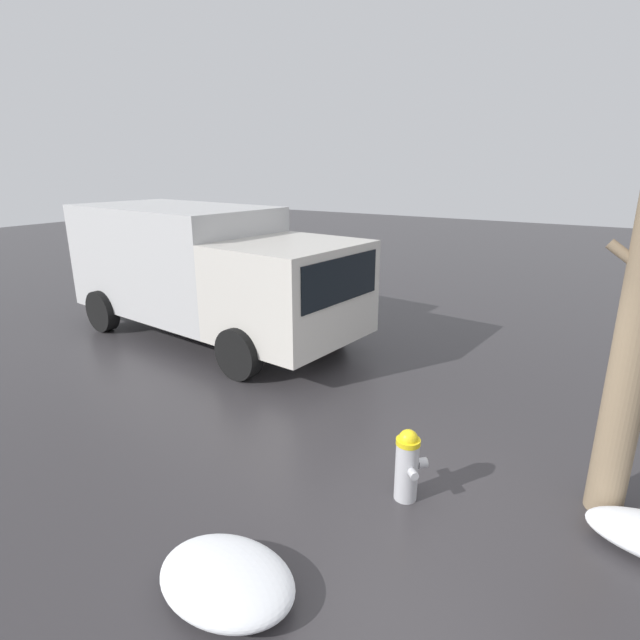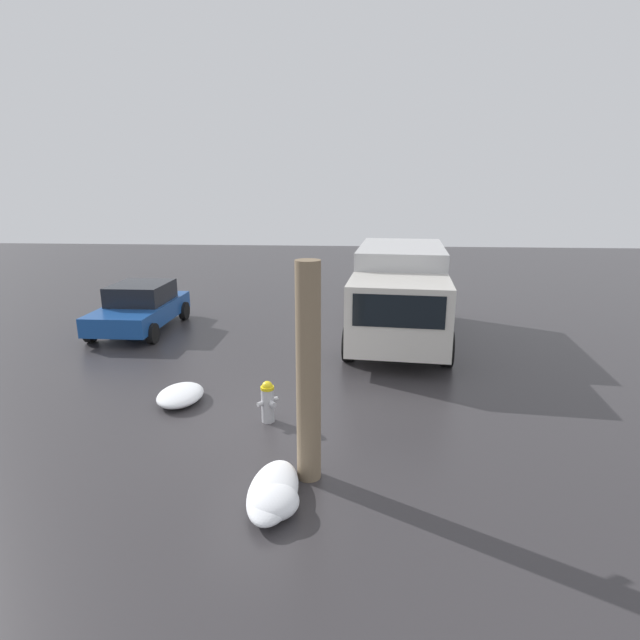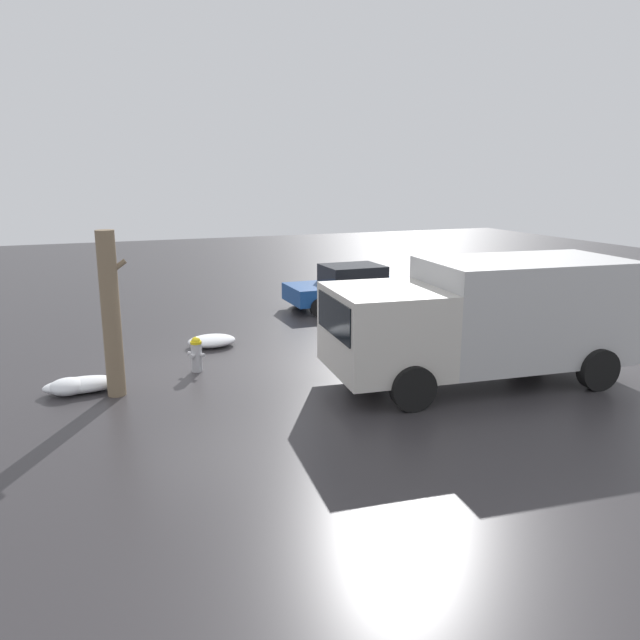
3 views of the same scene
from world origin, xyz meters
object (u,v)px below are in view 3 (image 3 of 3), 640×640
Objects in this scene: tree_trunk at (111,314)px; parked_car at (348,286)px; fire_hydrant at (196,354)px; delivery_truck at (485,316)px.

tree_trunk is 10.07m from parked_car.
fire_hydrant is 2.44m from tree_trunk.
delivery_truck is (7.60, -1.97, -0.25)m from tree_trunk.
parked_car is at bearing 2.73° from delivery_truck.
delivery_truck reaches higher than fire_hydrant.
parked_car reaches higher than fire_hydrant.
delivery_truck reaches higher than parked_car.
parked_car is (6.13, 5.12, 0.31)m from fire_hydrant.
tree_trunk is 0.84× the size of parked_car.
fire_hydrant is 0.24× the size of tree_trunk.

